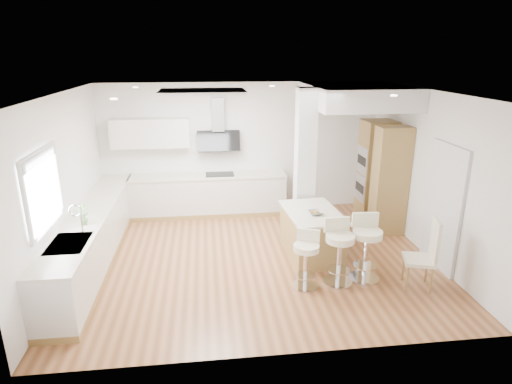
{
  "coord_description": "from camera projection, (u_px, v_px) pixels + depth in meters",
  "views": [
    {
      "loc": [
        -0.78,
        -6.62,
        3.4
      ],
      "look_at": [
        0.06,
        0.4,
        1.07
      ],
      "focal_mm": 30.0,
      "sensor_mm": 36.0,
      "label": 1
    }
  ],
  "objects": [
    {
      "name": "ground",
      "position": [
        255.0,
        258.0,
        7.4
      ],
      "size": [
        6.0,
        6.0,
        0.0
      ],
      "primitive_type": "plane",
      "color": "#9B6239",
      "rests_on": "ground"
    },
    {
      "name": "ceiling",
      "position": [
        255.0,
        258.0,
        7.4
      ],
      "size": [
        6.0,
        5.0,
        0.02
      ],
      "primitive_type": "cube",
      "color": "silver",
      "rests_on": "ground"
    },
    {
      "name": "wall_back",
      "position": [
        242.0,
        148.0,
        9.32
      ],
      "size": [
        6.0,
        0.04,
        2.8
      ],
      "primitive_type": "cube",
      "color": "white",
      "rests_on": "ground"
    },
    {
      "name": "wall_left",
      "position": [
        63.0,
        187.0,
        6.62
      ],
      "size": [
        0.04,
        5.0,
        2.8
      ],
      "primitive_type": "cube",
      "color": "white",
      "rests_on": "ground"
    },
    {
      "name": "wall_right",
      "position": [
        429.0,
        175.0,
        7.3
      ],
      "size": [
        0.04,
        5.0,
        2.8
      ],
      "primitive_type": "cube",
      "color": "white",
      "rests_on": "ground"
    },
    {
      "name": "skylight",
      "position": [
        203.0,
        92.0,
        7.01
      ],
      "size": [
        4.1,
        2.1,
        0.06
      ],
      "color": "silver",
      "rests_on": "ground"
    },
    {
      "name": "window_left",
      "position": [
        43.0,
        186.0,
        5.68
      ],
      "size": [
        0.06,
        1.28,
        1.07
      ],
      "color": "white",
      "rests_on": "ground"
    },
    {
      "name": "doorway_right",
      "position": [
        443.0,
        209.0,
        6.86
      ],
      "size": [
        0.05,
        1.0,
        2.1
      ],
      "color": "#4E463D",
      "rests_on": "ground"
    },
    {
      "name": "counter_left",
      "position": [
        94.0,
        236.0,
        7.17
      ],
      "size": [
        0.63,
        4.5,
        1.35
      ],
      "color": "#A28045",
      "rests_on": "ground"
    },
    {
      "name": "counter_back",
      "position": [
        201.0,
        184.0,
        9.17
      ],
      "size": [
        3.62,
        0.63,
        2.5
      ],
      "color": "#A28045",
      "rests_on": "ground"
    },
    {
      "name": "pillar",
      "position": [
        305.0,
        164.0,
        7.97
      ],
      "size": [
        0.35,
        0.35,
        2.8
      ],
      "color": "silver",
      "rests_on": "ground"
    },
    {
      "name": "soffit",
      "position": [
        356.0,
        96.0,
        8.14
      ],
      "size": [
        1.78,
        2.2,
        0.4
      ],
      "color": "silver",
      "rests_on": "ground"
    },
    {
      "name": "oven_column",
      "position": [
        381.0,
        175.0,
        8.53
      ],
      "size": [
        0.63,
        1.21,
        2.1
      ],
      "color": "#A28045",
      "rests_on": "ground"
    },
    {
      "name": "peninsula",
      "position": [
        312.0,
        233.0,
        7.4
      ],
      "size": [
        0.97,
        1.39,
        0.88
      ],
      "rotation": [
        0.0,
        0.0,
        0.07
      ],
      "color": "#A28045",
      "rests_on": "ground"
    },
    {
      "name": "bar_stool_a",
      "position": [
        306.0,
        257.0,
        6.35
      ],
      "size": [
        0.52,
        0.52,
        0.89
      ],
      "rotation": [
        0.0,
        0.0,
        -0.4
      ],
      "color": "silver",
      "rests_on": "ground"
    },
    {
      "name": "bar_stool_b",
      "position": [
        339.0,
        248.0,
        6.45
      ],
      "size": [
        0.48,
        0.48,
        1.02
      ],
      "rotation": [
        0.0,
        0.0,
        0.06
      ],
      "color": "silver",
      "rests_on": "ground"
    },
    {
      "name": "bar_stool_c",
      "position": [
        366.0,
        244.0,
        6.56
      ],
      "size": [
        0.51,
        0.51,
        1.05
      ],
      "rotation": [
        0.0,
        0.0,
        -0.08
      ],
      "color": "silver",
      "rests_on": "ground"
    },
    {
      "name": "dining_chair",
      "position": [
        427.0,
        252.0,
        6.3
      ],
      "size": [
        0.53,
        0.53,
        1.11
      ],
      "rotation": [
        0.0,
        0.0,
        -0.28
      ],
      "color": "beige",
      "rests_on": "ground"
    }
  ]
}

